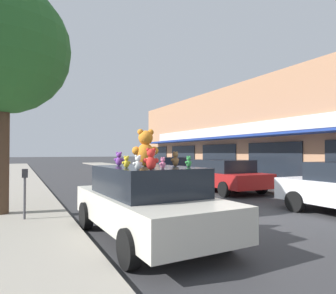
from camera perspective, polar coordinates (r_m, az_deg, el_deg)
name	(u,v)px	position (r m, az deg, el deg)	size (l,w,h in m)	color
ground_plane	(238,218)	(8.79, 13.24, -12.95)	(260.00, 260.00, 0.00)	#333335
storefront_row	(302,133)	(24.02, 24.21, 2.37)	(12.63, 31.30, 6.45)	tan
plush_art_car	(147,201)	(6.44, -4.05, -10.18)	(2.21, 4.52, 1.51)	beige
teddy_bear_giant	(146,148)	(6.57, -4.30, -0.25)	(0.61, 0.40, 0.82)	orange
teddy_bear_pink	(163,163)	(5.55, -1.00, -3.08)	(0.16, 0.12, 0.22)	pink
teddy_bear_cream	(152,159)	(5.89, -3.09, -2.26)	(0.28, 0.19, 0.37)	beige
teddy_bear_yellow	(126,162)	(5.93, -7.94, -2.83)	(0.17, 0.11, 0.24)	yellow
teddy_bear_black	(146,159)	(7.15, -4.27, -2.28)	(0.23, 0.15, 0.31)	black
teddy_bear_green	(189,162)	(6.17, 3.95, -2.81)	(0.18, 0.12, 0.23)	green
teddy_bear_brown	(175,159)	(6.71, 1.40, -2.29)	(0.25, 0.17, 0.32)	olive
teddy_bear_red	(151,159)	(5.21, -3.26, -2.33)	(0.29, 0.21, 0.38)	red
teddy_bear_purple	(119,159)	(7.00, -9.35, -2.25)	(0.24, 0.18, 0.32)	purple
teddy_bear_white	(138,163)	(5.20, -5.76, -2.98)	(0.19, 0.12, 0.26)	white
parked_car_far_center	(223,175)	(14.22, 10.40, -5.21)	(2.21, 4.56, 1.48)	maroon
parked_car_far_right	(164,168)	(19.56, -0.72, -4.05)	(2.15, 4.55, 1.51)	#1E4793
street_tree	(3,49)	(9.91, -28.96, 16.02)	(3.66, 3.66, 6.43)	#473323
parking_meter	(25,187)	(8.47, -25.62, -6.90)	(0.14, 0.10, 1.27)	#4C4C51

